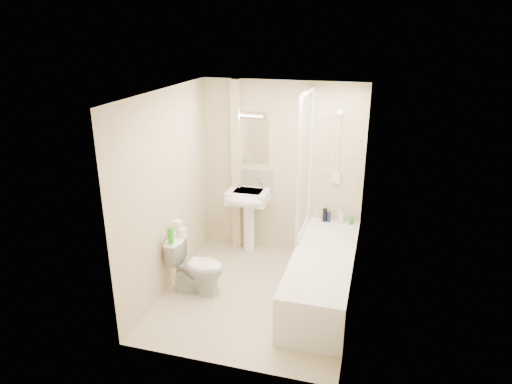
# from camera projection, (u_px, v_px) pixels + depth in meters

# --- Properties ---
(floor) EXTENTS (2.50, 2.50, 0.00)m
(floor) POSITION_uv_depth(u_px,v_px,m) (257.00, 295.00, 5.49)
(floor) COLOR beige
(floor) RESTS_ON ground
(wall_back) EXTENTS (2.20, 0.02, 2.40)m
(wall_back) POSITION_uv_depth(u_px,v_px,m) (281.00, 170.00, 6.21)
(wall_back) COLOR beige
(wall_back) RESTS_ON ground
(wall_left) EXTENTS (0.02, 2.50, 2.40)m
(wall_left) POSITION_uv_depth(u_px,v_px,m) (167.00, 193.00, 5.35)
(wall_left) COLOR beige
(wall_left) RESTS_ON ground
(wall_right) EXTENTS (0.02, 2.50, 2.40)m
(wall_right) POSITION_uv_depth(u_px,v_px,m) (357.00, 212.00, 4.80)
(wall_right) COLOR beige
(wall_right) RESTS_ON ground
(ceiling) EXTENTS (2.20, 2.50, 0.02)m
(ceiling) POSITION_uv_depth(u_px,v_px,m) (257.00, 93.00, 4.66)
(ceiling) COLOR white
(ceiling) RESTS_ON wall_back
(tile_back) EXTENTS (0.70, 0.01, 1.75)m
(tile_back) POSITION_uv_depth(u_px,v_px,m) (338.00, 158.00, 5.93)
(tile_back) COLOR beige
(tile_back) RESTS_ON wall_back
(tile_right) EXTENTS (0.01, 2.10, 1.75)m
(tile_right) POSITION_uv_depth(u_px,v_px,m) (359.00, 186.00, 4.90)
(tile_right) COLOR beige
(tile_right) RESTS_ON wall_right
(pipe_boxing) EXTENTS (0.12, 0.12, 2.40)m
(pipe_boxing) POSITION_uv_depth(u_px,v_px,m) (237.00, 167.00, 6.31)
(pipe_boxing) COLOR beige
(pipe_boxing) RESTS_ON ground
(splashback) EXTENTS (0.60, 0.02, 0.30)m
(splashback) POSITION_uv_depth(u_px,v_px,m) (252.00, 179.00, 6.36)
(splashback) COLOR beige
(splashback) RESTS_ON wall_back
(mirror) EXTENTS (0.46, 0.01, 0.60)m
(mirror) POSITION_uv_depth(u_px,v_px,m) (252.00, 141.00, 6.17)
(mirror) COLOR white
(mirror) RESTS_ON wall_back
(strip_light) EXTENTS (0.42, 0.07, 0.07)m
(strip_light) POSITION_uv_depth(u_px,v_px,m) (251.00, 114.00, 6.02)
(strip_light) COLOR silver
(strip_light) RESTS_ON wall_back
(bathtub) EXTENTS (0.70, 2.10, 0.55)m
(bathtub) POSITION_uv_depth(u_px,v_px,m) (322.00, 274.00, 5.38)
(bathtub) COLOR white
(bathtub) RESTS_ON ground
(shower_screen) EXTENTS (0.04, 0.92, 1.80)m
(shower_screen) POSITION_uv_depth(u_px,v_px,m) (305.00, 164.00, 5.61)
(shower_screen) COLOR white
(shower_screen) RESTS_ON bathtub
(shower_fixture) EXTENTS (0.10, 0.16, 0.99)m
(shower_fixture) POSITION_uv_depth(u_px,v_px,m) (338.00, 150.00, 5.85)
(shower_fixture) COLOR white
(shower_fixture) RESTS_ON wall_back
(pedestal_sink) EXTENTS (0.55, 0.50, 1.06)m
(pedestal_sink) POSITION_uv_depth(u_px,v_px,m) (248.00, 204.00, 6.25)
(pedestal_sink) COLOR white
(pedestal_sink) RESTS_ON ground
(bottle_black_b) EXTENTS (0.06, 0.06, 0.18)m
(bottle_black_b) POSITION_uv_depth(u_px,v_px,m) (325.00, 215.00, 6.16)
(bottle_black_b) COLOR black
(bottle_black_b) RESTS_ON bathtub
(bottle_blue) EXTENTS (0.05, 0.05, 0.14)m
(bottle_blue) POSITION_uv_depth(u_px,v_px,m) (329.00, 217.00, 6.15)
(bottle_blue) COLOR navy
(bottle_blue) RESTS_ON bathtub
(bottle_cream) EXTENTS (0.06, 0.06, 0.20)m
(bottle_cream) POSITION_uv_depth(u_px,v_px,m) (340.00, 216.00, 6.10)
(bottle_cream) COLOR beige
(bottle_cream) RESTS_ON bathtub
(bottle_white_b) EXTENTS (0.06, 0.06, 0.15)m
(bottle_white_b) POSITION_uv_depth(u_px,v_px,m) (341.00, 218.00, 6.11)
(bottle_white_b) COLOR white
(bottle_white_b) RESTS_ON bathtub
(bottle_green) EXTENTS (0.06, 0.06, 0.10)m
(bottle_green) POSITION_uv_depth(u_px,v_px,m) (351.00, 221.00, 6.08)
(bottle_green) COLOR green
(bottle_green) RESTS_ON bathtub
(toilet) EXTENTS (0.38, 0.67, 0.68)m
(toilet) POSITION_uv_depth(u_px,v_px,m) (197.00, 266.00, 5.46)
(toilet) COLOR white
(toilet) RESTS_ON ground
(toilet_roll_lower) EXTENTS (0.11, 0.11, 0.10)m
(toilet_roll_lower) POSITION_uv_depth(u_px,v_px,m) (181.00, 232.00, 5.45)
(toilet_roll_lower) COLOR white
(toilet_roll_lower) RESTS_ON toilet
(toilet_roll_upper) EXTENTS (0.11, 0.11, 0.09)m
(toilet_roll_upper) POSITION_uv_depth(u_px,v_px,m) (178.00, 225.00, 5.42)
(toilet_roll_upper) COLOR white
(toilet_roll_upper) RESTS_ON toilet_roll_lower
(green_bottle) EXTENTS (0.07, 0.07, 0.20)m
(green_bottle) POSITION_uv_depth(u_px,v_px,m) (171.00, 235.00, 5.25)
(green_bottle) COLOR green
(green_bottle) RESTS_ON toilet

